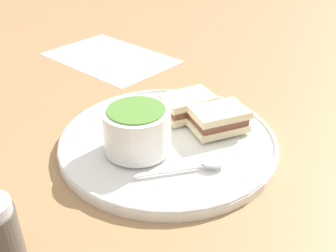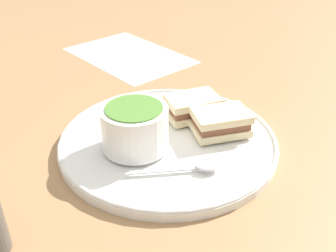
% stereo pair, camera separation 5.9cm
% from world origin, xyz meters
% --- Properties ---
extents(ground_plane, '(2.40, 2.40, 0.00)m').
position_xyz_m(ground_plane, '(0.00, 0.00, 0.00)').
color(ground_plane, '#9E754C').
extents(plate, '(0.33, 0.33, 0.02)m').
position_xyz_m(plate, '(0.00, 0.00, 0.01)').
color(plate, white).
rests_on(plate, ground_plane).
extents(soup_bowl, '(0.10, 0.10, 0.06)m').
position_xyz_m(soup_bowl, '(0.05, 0.01, 0.05)').
color(soup_bowl, white).
rests_on(soup_bowl, plate).
extents(spoon, '(0.13, 0.04, 0.01)m').
position_xyz_m(spoon, '(-0.01, 0.09, 0.02)').
color(spoon, silver).
rests_on(spoon, plate).
extents(sandwich_half_near, '(0.09, 0.06, 0.04)m').
position_xyz_m(sandwich_half_near, '(-0.08, 0.02, 0.03)').
color(sandwich_half_near, beige).
rests_on(sandwich_half_near, plate).
extents(sandwich_half_far, '(0.08, 0.06, 0.04)m').
position_xyz_m(sandwich_half_far, '(-0.06, -0.04, 0.03)').
color(sandwich_half_far, beige).
rests_on(sandwich_half_far, plate).
extents(menu_sheet, '(0.29, 0.34, 0.00)m').
position_xyz_m(menu_sheet, '(-0.04, -0.39, 0.00)').
color(menu_sheet, white).
rests_on(menu_sheet, ground_plane).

